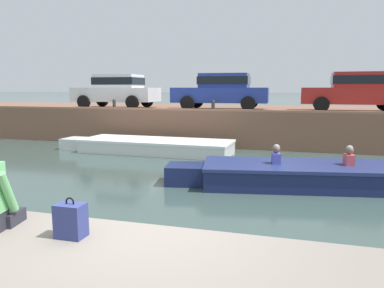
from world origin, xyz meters
name	(u,v)px	position (x,y,z in m)	size (l,w,h in m)	color
ground_plane	(231,184)	(0.00, 5.53, 0.00)	(400.00, 400.00, 0.00)	#384C47
far_quay_wall	(263,124)	(0.00, 14.07, 0.75)	(60.00, 6.00, 1.50)	brown
far_wall_coping	(257,111)	(0.00, 11.19, 1.54)	(60.00, 0.24, 0.08)	#9F6C52
boat_moored_west_white	(149,146)	(-3.79, 9.36, 0.25)	(6.84, 2.03, 0.51)	white
motorboat_passing	(296,175)	(1.59, 5.79, 0.29)	(6.16, 2.59, 1.05)	navy
car_leftmost_white	(117,90)	(-6.68, 12.53, 2.34)	(3.92, 1.98, 1.54)	white
car_left_inner_blue	(222,90)	(-1.65, 12.53, 2.34)	(4.18, 2.13, 1.54)	#233893
car_centre_red	(357,90)	(3.76, 12.53, 2.34)	(4.09, 1.98, 1.54)	#B2231E
mooring_bollard_west	(114,104)	(-6.22, 11.32, 1.74)	(0.15, 0.15, 0.45)	#2D2B28
mooring_bollard_mid	(213,105)	(-1.77, 11.32, 1.74)	(0.15, 0.15, 0.45)	#2D2B28
backpack_on_ledge	(72,221)	(-0.55, -0.53, 1.11)	(0.28, 0.24, 0.41)	navy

